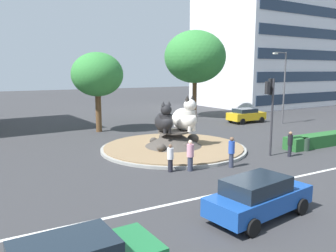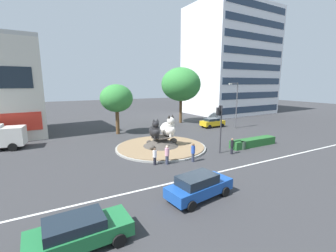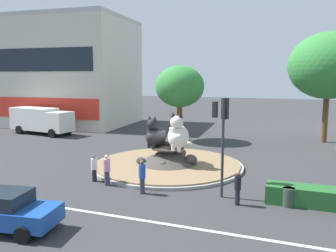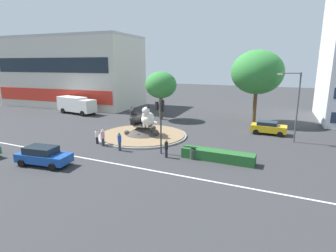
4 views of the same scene
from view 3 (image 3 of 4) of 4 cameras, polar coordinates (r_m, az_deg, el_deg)
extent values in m
plane|color=#333335|center=(23.61, -0.06, -6.77)|extent=(160.00, 160.00, 0.00)
cube|color=silver|center=(16.16, -11.21, -14.12)|extent=(112.00, 0.20, 0.01)
cylinder|color=gray|center=(23.59, -0.06, -6.56)|extent=(10.24, 10.24, 0.18)
cylinder|color=#846B4C|center=(23.55, -0.06, -6.24)|extent=(9.83, 9.83, 0.09)
cone|color=#423D38|center=(23.41, -0.06, -4.84)|extent=(4.01, 4.01, 1.10)
cylinder|color=#423D38|center=(23.31, -0.06, -3.67)|extent=(2.21, 2.21, 0.12)
ellipsoid|color=#423D38|center=(22.92, 3.78, -5.64)|extent=(0.89, 0.75, 0.71)
ellipsoid|color=#423D38|center=(25.05, 2.07, -4.46)|extent=(0.86, 0.86, 0.69)
ellipsoid|color=#423D38|center=(24.94, -1.11, -4.75)|extent=(0.60, 0.42, 0.48)
ellipsoid|color=#423D38|center=(23.12, -4.55, -5.79)|extent=(0.63, 0.53, 0.51)
ellipsoid|color=#423D38|center=(22.23, -0.82, -6.43)|extent=(0.53, 0.40, 0.43)
ellipsoid|color=black|center=(23.40, -1.98, -1.78)|extent=(1.48, 2.04, 1.36)
cylinder|color=black|center=(23.06, -2.47, -1.54)|extent=(1.02, 1.02, 0.85)
sphere|color=black|center=(22.83, -2.66, 0.25)|extent=(0.75, 0.75, 0.75)
torus|color=black|center=(23.99, -0.39, -2.85)|extent=(1.03, 1.03, 0.17)
cone|color=black|center=(22.66, -2.23, 1.30)|extent=(0.35, 0.35, 0.31)
cone|color=black|center=(22.88, -3.10, 1.36)|extent=(0.35, 0.35, 0.31)
cylinder|color=black|center=(22.84, -2.54, -3.33)|extent=(0.24, 0.24, 0.34)
cylinder|color=black|center=(23.01, -3.19, -3.25)|extent=(0.24, 0.24, 0.34)
ellipsoid|color=silver|center=(22.75, 1.73, -1.79)|extent=(1.67, 2.34, 1.57)
cylinder|color=silver|center=(22.30, 1.53, -1.53)|extent=(1.16, 1.16, 0.98)
sphere|color=silver|center=(22.01, 1.46, 0.61)|extent=(0.87, 0.87, 0.87)
torus|color=silver|center=(23.66, 2.96, -2.96)|extent=(1.20, 1.20, 0.20)
cone|color=black|center=(21.91, 2.08, 1.89)|extent=(0.40, 0.40, 0.35)
cone|color=black|center=(22.00, 0.86, 1.92)|extent=(0.40, 0.40, 0.35)
cylinder|color=silver|center=(22.06, 1.81, -3.66)|extent=(0.28, 0.28, 0.39)
cylinder|color=silver|center=(22.13, 0.89, -3.63)|extent=(0.28, 0.28, 0.39)
cylinder|color=#2D2D33|center=(17.38, 9.09, -3.75)|extent=(0.14, 0.14, 5.06)
cube|color=black|center=(17.29, 9.51, 2.89)|extent=(0.36, 0.29, 1.05)
sphere|color=red|center=(17.34, 9.63, 3.94)|extent=(0.18, 0.18, 0.18)
sphere|color=#392706|center=(17.36, 9.60, 2.91)|extent=(0.18, 0.18, 0.18)
sphere|color=black|center=(17.39, 9.58, 1.88)|extent=(0.18, 0.18, 0.18)
cube|color=black|center=(17.26, 7.84, 2.74)|extent=(0.25, 0.31, 0.80)
cube|color=beige|center=(49.74, -21.66, 8.02)|extent=(27.62, 13.96, 12.89)
cube|color=red|center=(45.21, -26.11, 2.89)|extent=(25.68, 2.00, 2.32)
cube|color=#B2B2AD|center=(50.23, -22.08, 15.67)|extent=(27.62, 13.96, 0.50)
cube|color=#235B28|center=(18.06, 26.24, -10.89)|extent=(6.34, 1.20, 0.90)
cylinder|color=brown|center=(35.12, 24.68, 0.94)|extent=(0.51, 0.51, 4.24)
ellipsoid|color=#337F38|center=(34.91, 25.17, 9.09)|extent=(7.16, 7.16, 6.08)
cylinder|color=brown|center=(32.90, 1.94, 0.47)|extent=(0.52, 0.52, 3.35)
ellipsoid|color=#337F38|center=(32.62, 1.97, 6.62)|extent=(4.63, 4.63, 3.93)
cylinder|color=black|center=(20.76, -12.15, -8.02)|extent=(0.27, 0.27, 0.73)
cylinder|color=silver|center=(20.58, -12.21, -6.20)|extent=(0.36, 0.36, 0.63)
sphere|color=brown|center=(20.48, -12.25, -5.06)|extent=(0.21, 0.21, 0.21)
cylinder|color=#33384C|center=(19.90, -10.12, -8.54)|extent=(0.30, 0.30, 0.82)
cylinder|color=pink|center=(19.69, -10.17, -6.42)|extent=(0.40, 0.40, 0.71)
sphere|color=beige|center=(19.58, -10.21, -5.08)|extent=(0.23, 0.23, 0.23)
cylinder|color=#33384C|center=(18.31, -4.31, -9.90)|extent=(0.27, 0.27, 0.83)
cylinder|color=#284CB2|center=(18.08, -4.34, -7.55)|extent=(0.36, 0.36, 0.73)
sphere|color=brown|center=(17.96, -4.36, -6.07)|extent=(0.24, 0.24, 0.24)
cylinder|color=black|center=(17.06, 11.48, -11.52)|extent=(0.24, 0.24, 0.77)
cylinder|color=black|center=(16.83, 11.55, -9.20)|extent=(0.32, 0.32, 0.67)
sphere|color=#936B4C|center=(16.70, 11.59, -7.73)|extent=(0.22, 0.22, 0.22)
cube|color=#19479E|center=(15.63, -25.85, -12.97)|extent=(4.74, 2.43, 0.70)
cylinder|color=black|center=(15.62, -19.25, -13.97)|extent=(0.67, 0.31, 0.64)
cylinder|color=black|center=(14.27, -23.06, -16.37)|extent=(0.67, 0.31, 0.64)
cube|color=silver|center=(37.11, -17.64, 0.66)|extent=(2.51, 2.53, 2.07)
cube|color=silver|center=(39.82, -21.37, 1.17)|extent=(5.45, 2.93, 2.34)
cylinder|color=black|center=(37.98, -16.28, -0.69)|extent=(0.93, 0.42, 0.90)
cylinder|color=black|center=(36.43, -18.75, -1.16)|extent=(0.93, 0.42, 0.90)
cylinder|color=black|center=(41.53, -21.11, -0.18)|extent=(0.93, 0.42, 0.90)
cylinder|color=black|center=(40.12, -23.53, -0.58)|extent=(0.93, 0.42, 0.90)
cylinder|color=#2D4233|center=(17.49, 19.43, -11.11)|extent=(0.56, 0.56, 0.90)
camera|label=1|loc=(20.01, -67.72, 1.71)|focal=36.84mm
camera|label=2|loc=(18.98, -73.65, 6.07)|focal=24.14mm
camera|label=4|loc=(9.19, 144.79, 7.00)|focal=28.80mm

